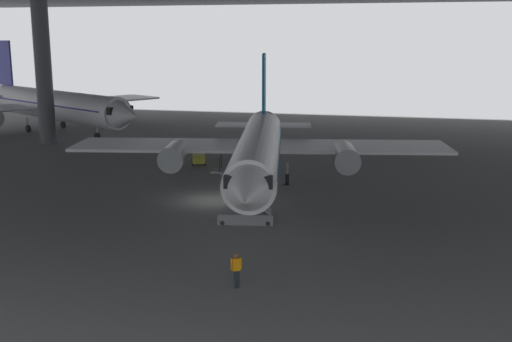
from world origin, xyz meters
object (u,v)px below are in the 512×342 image
Objects in this scene: airplane_distant at (53,105)px; crew_worker_near_nose at (236,268)px; baggage_tug at (199,158)px; airplane_main at (259,149)px; crew_worker_by_stairs at (266,201)px; boarding_stairs at (245,212)px.

crew_worker_near_nose is at bearing -50.52° from airplane_distant.
airplane_main is at bearing -47.55° from baggage_tug.
baggage_tug is at bearing -32.23° from airplane_distant.
baggage_tug is at bearing 132.45° from airplane_main.
airplane_distant is (-34.82, 31.35, 2.44)m from crew_worker_by_stairs.
crew_worker_near_nose reaches higher than baggage_tug.
airplane_distant is 13.56× the size of baggage_tug.
airplane_distant reaches higher than airplane_main.
crew_worker_near_nose reaches higher than crew_worker_by_stairs.
airplane_distant is (-36.17, 43.90, 2.43)m from crew_worker_near_nose.
airplane_distant is at bearing 129.48° from crew_worker_near_nose.
boarding_stairs is 10.94m from crew_worker_near_nose.
boarding_stairs is 1.79× the size of baggage_tug.
boarding_stairs is 2.14m from crew_worker_by_stairs.
crew_worker_by_stairs is at bearing 96.16° from crew_worker_near_nose.
airplane_main is 7.32× the size of boarding_stairs.
airplane_main is 7.78m from crew_worker_by_stairs.
crew_worker_by_stairs is at bearing 62.02° from boarding_stairs.
crew_worker_by_stairs is at bearing -57.35° from baggage_tug.
boarding_stairs is at bearing 102.41° from crew_worker_near_nose.
baggage_tug is at bearing 112.03° from crew_worker_near_nose.
boarding_stairs is 19.87m from baggage_tug.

